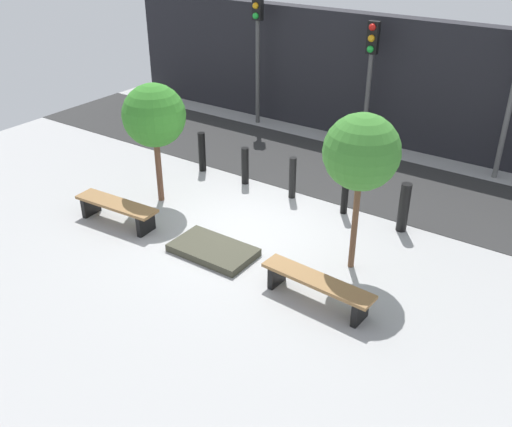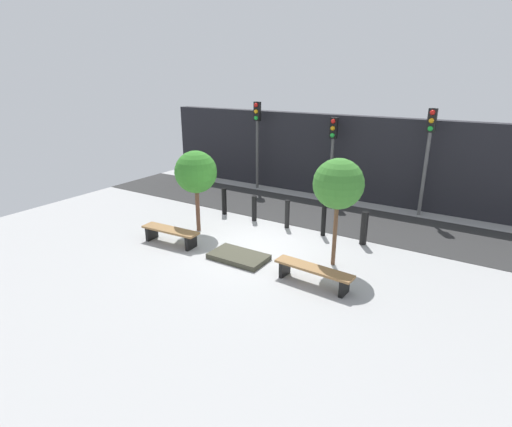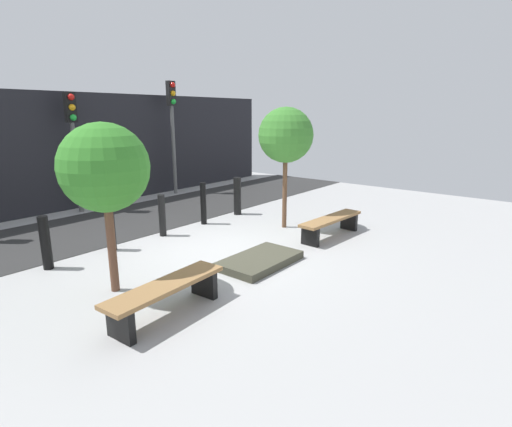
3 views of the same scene
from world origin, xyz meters
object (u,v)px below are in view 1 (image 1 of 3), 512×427
Objects in this scene: bollard_far_left at (202,152)px; bollard_left at (245,166)px; tree_behind_left_bench at (154,116)px; bollard_far_right at (404,207)px; traffic_light_west at (257,34)px; bollard_center at (292,178)px; traffic_light_mid_west at (370,62)px; bench_right at (317,285)px; bench_left at (117,208)px; bollard_right at (345,190)px; tree_behind_right_bench at (361,153)px; planter_bed at (213,250)px.

bollard_far_left is 1.27m from bollard_left.
bollard_far_right is (4.82, 1.72, -1.40)m from tree_behind_left_bench.
traffic_light_west is (-2.14, 3.60, 2.11)m from bollard_left.
tree_behind_left_bench is 2.74× the size of bollard_center.
traffic_light_west is at bearing 179.98° from traffic_light_mid_west.
traffic_light_mid_west is (-2.29, 6.59, 1.91)m from bench_right.
traffic_light_west is (-5.94, 3.60, 2.04)m from bollard_far_right.
bench_left is 0.51× the size of traffic_light_west.
bollard_far_left is 3.80m from bollard_right.
tree_behind_right_bench reaches higher than bench_right.
bollard_far_left is at bearing -76.44° from traffic_light_west.
traffic_light_mid_west is (-2.53, 3.60, 1.74)m from bollard_far_right.
bollard_far_right is 4.73m from traffic_light_mid_west.
bench_right is at bearing -71.12° from bollard_right.
tree_behind_left_bench reaches higher than bollard_center.
tree_behind_right_bench is at bearing -59.34° from bollard_right.
bollard_far_left reaches higher than bench_right.
bench_right is at bearing -94.68° from bollard_far_right.
bench_left is 0.66× the size of tree_behind_right_bench.
tree_behind_right_bench is 2.94× the size of bollard_far_left.
traffic_light_mid_west reaches higher than bench_right.
planter_bed is at bearing -132.26° from bollard_far_right.
tree_behind_left_bench reaches higher than planter_bed.
traffic_light_west reaches higher than bollard_far_left.
planter_bed is at bearing 178.50° from bench_right.
planter_bed is at bearing -47.74° from bollard_far_left.
traffic_light_west is at bearing 120.68° from bollard_left.
bollard_far_left is (-0.24, 2.99, 0.14)m from bench_left.
tree_behind_left_bench is 4.19m from bollard_right.
bollard_far_right is (2.53, 2.79, 0.44)m from planter_bed.
tree_behind_left_bench is at bearing -120.66° from bollard_left.
bollard_far_right is at bearing -31.23° from traffic_light_west.
bollard_far_left is 5.07m from bollard_far_right.
tree_behind_left_bench is 5.48m from traffic_light_west.
planter_bed is at bearing -90.00° from bollard_center.
tree_behind_right_bench is (4.58, 1.26, 1.85)m from bench_left.
bench_left reaches higher than bench_right.
tree_behind_right_bench is at bearing 24.93° from planter_bed.
tree_behind_left_bench reaches higher than bench_right.
bollard_far_right reaches higher than bollard_left.
bench_left is at bearing -139.96° from bollard_right.
bollard_far_right is at bearing 28.29° from bench_left.
tree_behind_left_bench is 4.59m from tree_behind_right_bench.
bench_right is at bearing -90.00° from tree_behind_right_bench.
bollard_far_right is at bearing 0.00° from bollard_right.
traffic_light_mid_west is at bearing -0.02° from traffic_light_west.
bollard_right is at bearing 0.00° from bollard_left.
tree_behind_right_bench is 7.80m from traffic_light_west.
tree_behind_right_bench reaches higher than tree_behind_left_bench.
bollard_far_right is at bearing 0.00° from bollard_far_left.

